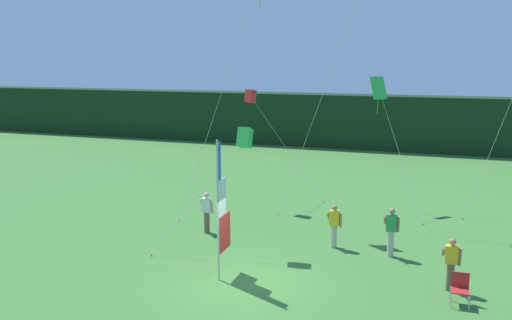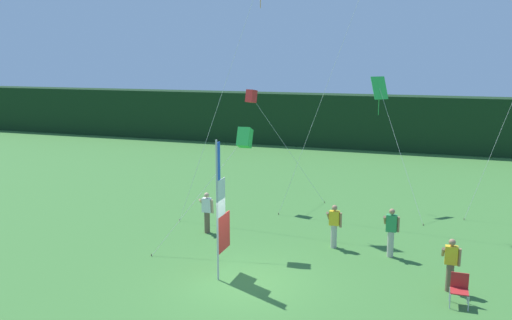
# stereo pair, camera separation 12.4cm
# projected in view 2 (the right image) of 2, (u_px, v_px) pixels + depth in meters

# --- Properties ---
(ground_plane) EXTENTS (120.00, 120.00, 0.00)m
(ground_plane) POSITION_uv_depth(u_px,v_px,m) (245.00, 282.00, 16.44)
(ground_plane) COLOR #3D7533
(distant_treeline) EXTENTS (80.00, 2.40, 4.02)m
(distant_treeline) POSITION_uv_depth(u_px,v_px,m) (362.00, 121.00, 40.34)
(distant_treeline) COLOR black
(distant_treeline) RESTS_ON ground
(banner_flag) EXTENTS (0.06, 1.03, 4.43)m
(banner_flag) POSITION_uv_depth(u_px,v_px,m) (221.00, 212.00, 16.46)
(banner_flag) COLOR #B7B7BC
(banner_flag) RESTS_ON ground
(person_near_banner) EXTENTS (0.55, 0.48, 1.62)m
(person_near_banner) POSITION_uv_depth(u_px,v_px,m) (451.00, 263.00, 15.64)
(person_near_banner) COLOR brown
(person_near_banner) RESTS_ON ground
(person_mid_field) EXTENTS (0.55, 0.48, 1.73)m
(person_mid_field) POSITION_uv_depth(u_px,v_px,m) (391.00, 231.00, 18.35)
(person_mid_field) COLOR #B7B2A3
(person_mid_field) RESTS_ON ground
(person_far_left) EXTENTS (0.55, 0.48, 1.60)m
(person_far_left) POSITION_uv_depth(u_px,v_px,m) (334.00, 225.00, 19.26)
(person_far_left) COLOR #B7B2A3
(person_far_left) RESTS_ON ground
(person_far_right) EXTENTS (0.55, 0.48, 1.63)m
(person_far_right) POSITION_uv_depth(u_px,v_px,m) (207.00, 211.00, 20.88)
(person_far_right) COLOR brown
(person_far_right) RESTS_ON ground
(folding_chair) EXTENTS (0.51, 0.51, 0.89)m
(folding_chair) POSITION_uv_depth(u_px,v_px,m) (459.00, 287.00, 14.85)
(folding_chair) COLOR #BCBCC1
(folding_chair) RESTS_ON ground
(kite_green_diamond_1) EXTENTS (2.73, 3.32, 5.96)m
(kite_green_diamond_1) POSITION_uv_depth(u_px,v_px,m) (381.00, 92.00, 24.24)
(kite_green_diamond_1) COLOR brown
(kite_green_diamond_1) RESTS_ON ground
(kite_green_box_2) EXTENTS (3.02, 2.32, 4.44)m
(kite_green_box_2) POSITION_uv_depth(u_px,v_px,m) (244.00, 138.00, 18.74)
(kite_green_box_2) COLOR brown
(kite_green_box_2) RESTS_ON ground
(kite_red_box_4) EXTENTS (3.59, 1.39, 5.39)m
(kite_red_box_4) POSITION_uv_depth(u_px,v_px,m) (252.00, 97.00, 24.39)
(kite_red_box_4) COLOR brown
(kite_red_box_4) RESTS_ON ground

